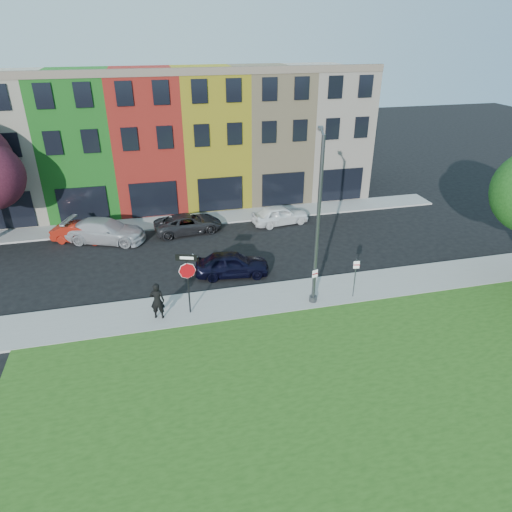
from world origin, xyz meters
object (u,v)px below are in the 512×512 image
object	(u,v)px
sedan_near	(232,264)
street_lamp	(318,223)
stop_sign	(187,272)
man	(157,301)

from	to	relation	value
sedan_near	street_lamp	bearing A→B (deg)	-129.67
stop_sign	sedan_near	size ratio (longest dim) A/B	0.74
man	sedan_near	bearing A→B (deg)	-127.06
man	sedan_near	distance (m)	5.67
sedan_near	man	bearing A→B (deg)	136.27
man	street_lamp	xyz separation A→B (m)	(7.96, -0.20, 3.39)
stop_sign	sedan_near	bearing A→B (deg)	70.21
man	sedan_near	size ratio (longest dim) A/B	0.44
man	street_lamp	distance (m)	8.66
sedan_near	street_lamp	xyz separation A→B (m)	(3.58, -3.79, 3.75)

